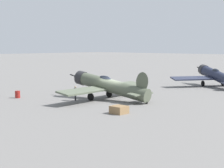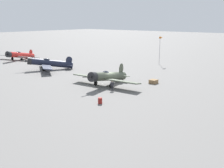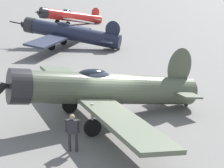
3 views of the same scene
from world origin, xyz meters
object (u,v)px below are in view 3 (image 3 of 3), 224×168
Objects in this scene: airplane_mid_apron at (68,33)px; airplane_far_line at (70,16)px; airplane_foreground at (102,89)px; ground_crew_mechanic at (73,129)px.

airplane_mid_apron reaches higher than airplane_far_line.
airplane_foreground is at bearing 115.52° from airplane_mid_apron.
airplane_mid_apron is 23.63m from ground_crew_mechanic.
airplane_foreground is 3.72m from ground_crew_mechanic.
ground_crew_mechanic is (-9.92, -42.18, -0.34)m from airplane_far_line.
ground_crew_mechanic is (-2.23, -2.92, -0.61)m from airplane_foreground.
airplane_far_line is (4.69, 19.15, -0.23)m from airplane_mid_apron.
airplane_far_line is (7.68, 39.26, -0.26)m from airplane_foreground.
airplane_far_line is 43.33m from ground_crew_mechanic.
airplane_mid_apron is 19.71m from airplane_far_line.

